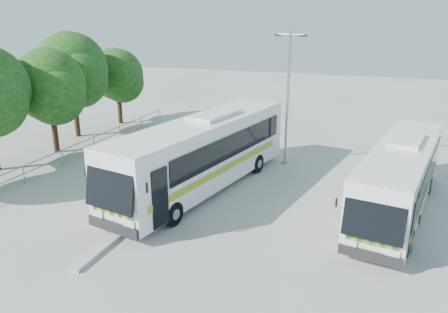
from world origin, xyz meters
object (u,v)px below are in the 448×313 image
at_px(coach_main, 203,152).
at_px(coach_adjacent, 400,177).
at_px(tree_far_d, 72,69).
at_px(lamppost, 288,93).
at_px(tree_far_c, 50,86).
at_px(tree_far_e, 118,75).

height_order(coach_main, coach_adjacent, coach_main).
xyz_separation_m(tree_far_d, lamppost, (15.31, -0.98, -0.65)).
relative_size(tree_far_c, coach_adjacent, 0.59).
bearing_deg(tree_far_e, lamppost, -20.54).
bearing_deg(tree_far_c, coach_adjacent, -6.15).
bearing_deg(tree_far_e, coach_main, -42.84).
bearing_deg(tree_far_d, tree_far_e, 81.37).
bearing_deg(tree_far_d, coach_main, -27.03).
bearing_deg(coach_main, tree_far_c, 178.68).
bearing_deg(tree_far_d, tree_far_c, -72.17).
distance_m(tree_far_c, coach_adjacent, 20.46).
distance_m(tree_far_c, lamppost, 14.38).
relative_size(coach_adjacent, lamppost, 1.46).
bearing_deg(lamppost, coach_main, -106.43).
distance_m(coach_adjacent, lamppost, 8.18).
distance_m(tree_far_c, tree_far_e, 8.22).
xyz_separation_m(tree_far_c, tree_far_e, (-0.51, 8.20, -0.37)).
xyz_separation_m(tree_far_e, lamppost, (14.63, -5.48, 0.28)).
xyz_separation_m(tree_far_e, coach_adjacent, (20.68, -10.38, -2.24)).
bearing_deg(coach_adjacent, tree_far_e, 163.52).
bearing_deg(lamppost, tree_far_d, -170.50).
bearing_deg(tree_far_d, lamppost, -3.67).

